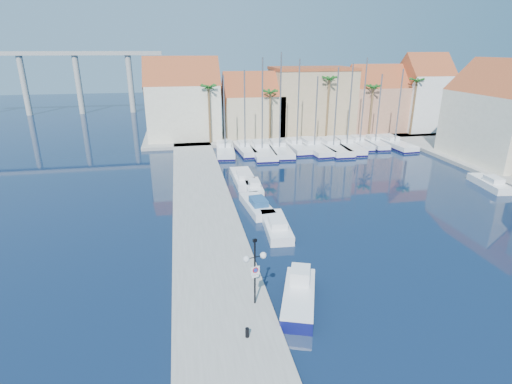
% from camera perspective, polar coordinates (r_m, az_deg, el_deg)
% --- Properties ---
extents(ground, '(260.00, 260.00, 0.00)m').
position_cam_1_polar(ground, '(29.50, 12.64, -11.66)').
color(ground, '#081931').
rests_on(ground, ground).
extents(quay_west, '(6.00, 77.00, 0.50)m').
position_cam_1_polar(quay_west, '(39.35, -7.40, -2.61)').
color(quay_west, gray).
rests_on(quay_west, ground).
extents(shore_north, '(54.00, 16.00, 0.50)m').
position_cam_1_polar(shore_north, '(75.34, 5.46, 8.37)').
color(shore_north, gray).
rests_on(shore_north, ground).
extents(lamp_post, '(1.45, 0.65, 4.37)m').
position_cam_1_polar(lamp_post, '(23.80, -0.16, -9.94)').
color(lamp_post, black).
rests_on(lamp_post, quay_west).
extents(bollard, '(0.22, 0.22, 0.55)m').
position_cam_1_polar(bollard, '(22.77, -1.26, -19.44)').
color(bollard, black).
rests_on(bollard, quay_west).
extents(fishing_boat, '(3.65, 5.90, 1.96)m').
position_cam_1_polar(fishing_boat, '(25.92, 6.17, -14.39)').
color(fishing_boat, '#0E1255').
rests_on(fishing_boat, ground).
extents(motorboat_west_0, '(2.40, 6.36, 1.40)m').
position_cam_1_polar(motorboat_west_0, '(35.12, 2.94, -4.86)').
color(motorboat_west_0, white).
rests_on(motorboat_west_0, ground).
extents(motorboat_west_1, '(2.63, 6.46, 1.40)m').
position_cam_1_polar(motorboat_west_1, '(39.61, 0.13, -1.88)').
color(motorboat_west_1, white).
rests_on(motorboat_west_1, ground).
extents(motorboat_west_2, '(1.93, 5.26, 1.40)m').
position_cam_1_polar(motorboat_west_2, '(44.86, -0.33, 0.78)').
color(motorboat_west_2, white).
rests_on(motorboat_west_2, ground).
extents(motorboat_west_3, '(2.40, 7.45, 1.40)m').
position_cam_1_polar(motorboat_west_3, '(47.97, -1.77, 2.06)').
color(motorboat_west_3, white).
rests_on(motorboat_west_3, ground).
extents(motorboat_east_1, '(2.65, 6.20, 1.40)m').
position_cam_1_polar(motorboat_east_1, '(53.43, 30.44, 1.12)').
color(motorboat_east_1, white).
rests_on(motorboat_east_1, ground).
extents(sailboat_0, '(3.46, 10.10, 11.52)m').
position_cam_1_polar(sailboat_0, '(61.51, -4.43, 6.08)').
color(sailboat_0, white).
rests_on(sailboat_0, ground).
extents(sailboat_1, '(2.77, 8.45, 12.22)m').
position_cam_1_polar(sailboat_1, '(61.60, -1.67, 6.19)').
color(sailboat_1, white).
rests_on(sailboat_1, ground).
extents(sailboat_2, '(3.70, 12.01, 13.98)m').
position_cam_1_polar(sailboat_2, '(61.10, 0.78, 6.05)').
color(sailboat_2, white).
rests_on(sailboat_2, ground).
extents(sailboat_3, '(3.56, 11.24, 14.65)m').
position_cam_1_polar(sailboat_3, '(61.99, 3.26, 6.24)').
color(sailboat_3, white).
rests_on(sailboat_3, ground).
extents(sailboat_4, '(2.65, 9.38, 13.73)m').
position_cam_1_polar(sailboat_4, '(63.75, 5.70, 6.58)').
color(sailboat_4, white).
rests_on(sailboat_4, ground).
extents(sailboat_5, '(3.86, 11.81, 11.26)m').
position_cam_1_polar(sailboat_5, '(63.92, 8.10, 6.45)').
color(sailboat_5, white).
rests_on(sailboat_5, ground).
extents(sailboat_6, '(3.13, 11.63, 12.61)m').
position_cam_1_polar(sailboat_6, '(64.30, 10.77, 6.39)').
color(sailboat_6, white).
rests_on(sailboat_6, ground).
extents(sailboat_7, '(3.58, 11.36, 13.05)m').
position_cam_1_polar(sailboat_7, '(65.73, 12.65, 6.56)').
color(sailboat_7, white).
rests_on(sailboat_7, ground).
extents(sailboat_8, '(2.40, 8.14, 13.86)m').
position_cam_1_polar(sailboat_8, '(67.56, 14.45, 6.84)').
color(sailboat_8, white).
rests_on(sailboat_8, ground).
extents(sailboat_9, '(2.66, 8.18, 11.43)m').
position_cam_1_polar(sailboat_9, '(68.55, 16.51, 6.79)').
color(sailboat_9, white).
rests_on(sailboat_9, ground).
extents(sailboat_10, '(3.44, 10.64, 12.22)m').
position_cam_1_polar(sailboat_10, '(69.42, 18.91, 6.67)').
color(sailboat_10, white).
rests_on(sailboat_10, ground).
extents(building_0, '(12.30, 9.00, 13.50)m').
position_cam_1_polar(building_0, '(70.39, -10.37, 12.51)').
color(building_0, beige).
rests_on(building_0, shore_north).
extents(building_1, '(10.30, 8.00, 11.00)m').
position_cam_1_polar(building_1, '(71.70, -0.47, 11.96)').
color(building_1, tan).
rests_on(building_1, shore_north).
extents(building_2, '(14.20, 10.20, 11.50)m').
position_cam_1_polar(building_2, '(75.28, 7.86, 12.90)').
color(building_2, tan).
rests_on(building_2, shore_north).
extents(building_3, '(10.30, 8.00, 12.00)m').
position_cam_1_polar(building_3, '(79.05, 16.56, 12.32)').
color(building_3, '#B3745A').
rests_on(building_3, shore_north).
extents(building_4, '(8.30, 8.00, 14.00)m').
position_cam_1_polar(building_4, '(82.56, 22.66, 12.70)').
color(building_4, white).
rests_on(building_4, shore_north).
extents(building_6, '(9.00, 14.30, 13.50)m').
position_cam_1_polar(building_6, '(64.06, 31.69, 9.21)').
color(building_6, beige).
rests_on(building_6, shore_east).
extents(palm_0, '(2.60, 2.60, 10.15)m').
position_cam_1_polar(palm_0, '(65.31, -6.80, 14.39)').
color(palm_0, brown).
rests_on(palm_0, shore_north).
extents(palm_1, '(2.60, 2.60, 9.15)m').
position_cam_1_polar(palm_1, '(66.89, 2.05, 13.83)').
color(palm_1, brown).
rests_on(palm_1, shore_north).
extents(palm_2, '(2.60, 2.60, 11.15)m').
position_cam_1_polar(palm_2, '(69.63, 10.42, 15.32)').
color(palm_2, brown).
rests_on(palm_2, shore_north).
extents(palm_3, '(2.60, 2.60, 9.65)m').
position_cam_1_polar(palm_3, '(72.98, 16.40, 13.95)').
color(palm_3, brown).
rests_on(palm_3, shore_north).
extents(palm_4, '(2.60, 2.60, 10.65)m').
position_cam_1_polar(palm_4, '(76.84, 21.97, 14.31)').
color(palm_4, brown).
rests_on(palm_4, shore_north).
extents(viaduct, '(48.00, 2.20, 14.45)m').
position_cam_1_polar(viaduct, '(108.70, -26.94, 15.25)').
color(viaduct, '#9E9E99').
rests_on(viaduct, ground).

